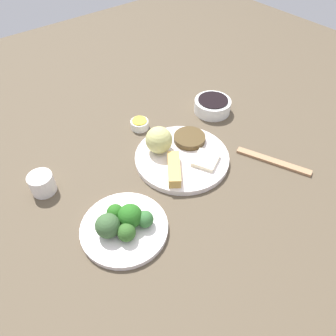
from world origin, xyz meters
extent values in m
cube|color=brown|center=(0.00, 0.00, 0.01)|extent=(2.20, 2.20, 0.02)
cylinder|color=white|center=(-0.01, 0.01, 0.03)|extent=(0.26, 0.26, 0.02)
sphere|color=tan|center=(-0.04, 0.07, 0.07)|extent=(0.07, 0.07, 0.07)
cube|color=tan|center=(-0.06, -0.02, 0.05)|extent=(0.09, 0.11, 0.03)
cube|color=beige|center=(0.03, -0.04, 0.04)|extent=(0.09, 0.08, 0.01)
cylinder|color=#47361A|center=(0.05, 0.05, 0.04)|extent=(0.09, 0.09, 0.02)
cylinder|color=white|center=(-0.26, -0.08, 0.03)|extent=(0.20, 0.20, 0.01)
sphere|color=#375831|center=(-0.29, -0.07, 0.06)|extent=(0.06, 0.06, 0.06)
sphere|color=#23611B|center=(-0.24, -0.08, 0.06)|extent=(0.06, 0.06, 0.06)
sphere|color=#2F5A22|center=(-0.27, -0.10, 0.05)|extent=(0.04, 0.04, 0.04)
sphere|color=#326631|center=(-0.22, -0.10, 0.05)|extent=(0.04, 0.04, 0.04)
sphere|color=#245F1A|center=(-0.26, -0.05, 0.05)|extent=(0.04, 0.04, 0.04)
cylinder|color=white|center=(0.22, 0.12, 0.04)|extent=(0.12, 0.12, 0.04)
cylinder|color=black|center=(0.22, 0.12, 0.06)|extent=(0.09, 0.09, 0.00)
cylinder|color=white|center=(-0.02, 0.20, 0.03)|extent=(0.05, 0.05, 0.03)
cylinder|color=yellow|center=(-0.02, 0.20, 0.05)|extent=(0.04, 0.04, 0.00)
cylinder|color=white|center=(-0.35, 0.15, 0.05)|extent=(0.06, 0.06, 0.05)
cube|color=#A57853|center=(0.18, -0.15, 0.02)|extent=(0.10, 0.20, 0.01)
camera|label=1|loc=(-0.44, -0.46, 0.65)|focal=34.50mm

